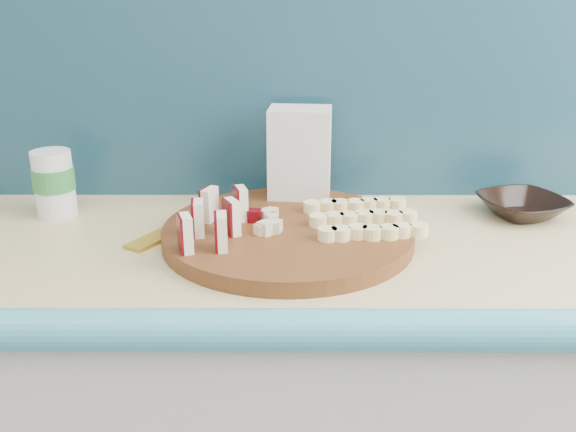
# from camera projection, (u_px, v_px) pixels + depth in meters

# --- Properties ---
(backsplash) EXTENTS (2.20, 0.02, 0.50)m
(backsplash) POSITION_uv_depth(u_px,v_px,m) (201.00, 80.00, 1.34)
(backsplash) COLOR teal
(backsplash) RESTS_ON kitchen_counter
(cutting_board) EXTENTS (0.50, 0.50, 0.03)m
(cutting_board) POSITION_uv_depth(u_px,v_px,m) (288.00, 234.00, 1.16)
(cutting_board) COLOR #4E2C10
(cutting_board) RESTS_ON kitchen_counter
(apple_wedges) EXTENTS (0.10, 0.19, 0.06)m
(apple_wedges) POSITION_uv_depth(u_px,v_px,m) (215.00, 218.00, 1.11)
(apple_wedges) COLOR #F6E7C5
(apple_wedges) RESTS_ON cutting_board
(apple_chunks) EXTENTS (0.06, 0.07, 0.02)m
(apple_chunks) POSITION_uv_depth(u_px,v_px,m) (272.00, 221.00, 1.15)
(apple_chunks) COLOR beige
(apple_chunks) RESTS_ON cutting_board
(banana_slices) EXTENTS (0.21, 0.19, 0.02)m
(banana_slices) POSITION_uv_depth(u_px,v_px,m) (363.00, 218.00, 1.17)
(banana_slices) COLOR #FDEA9A
(banana_slices) RESTS_ON cutting_board
(brown_bowl) EXTENTS (0.21, 0.21, 0.04)m
(brown_bowl) POSITION_uv_depth(u_px,v_px,m) (522.00, 206.00, 1.28)
(brown_bowl) COLOR black
(brown_bowl) RESTS_ON kitchen_counter
(flour_bag) EXTENTS (0.13, 0.10, 0.21)m
(flour_bag) POSITION_uv_depth(u_px,v_px,m) (300.00, 159.00, 1.30)
(flour_bag) COLOR silver
(flour_bag) RESTS_ON kitchen_counter
(canister) EXTENTS (0.08, 0.08, 0.13)m
(canister) POSITION_uv_depth(u_px,v_px,m) (54.00, 182.00, 1.27)
(canister) COLOR white
(canister) RESTS_ON kitchen_counter
(banana_peel) EXTENTS (0.26, 0.22, 0.01)m
(banana_peel) POSITION_uv_depth(u_px,v_px,m) (201.00, 232.00, 1.20)
(banana_peel) COLOR gold
(banana_peel) RESTS_ON kitchen_counter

